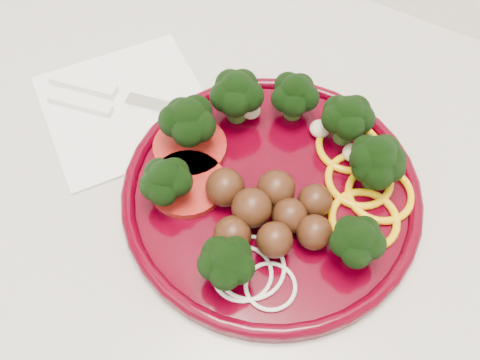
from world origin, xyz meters
The scene contains 5 objects.
counter centered at (0.00, 1.70, 0.45)m, with size 2.40×0.60×0.90m.
plate centered at (0.26, 1.68, 0.92)m, with size 0.30×0.30×0.07m.
napkin centered at (0.07, 1.69, 0.90)m, with size 0.17×0.17×0.00m, color white.
knife centered at (0.04, 1.70, 0.91)m, with size 0.20×0.06×0.01m.
fork centered at (0.04, 1.67, 0.91)m, with size 0.18×0.06×0.01m.
Camera 1 is at (0.38, 1.42, 1.36)m, focal length 40.00 mm.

